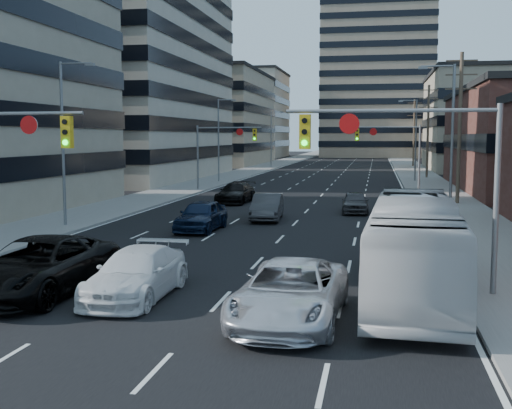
{
  "coord_description": "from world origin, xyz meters",
  "views": [
    {
      "loc": [
        6.39,
        -12.53,
        5.01
      ],
      "look_at": [
        1.49,
        13.35,
        2.2
      ],
      "focal_mm": 45.0,
      "sensor_mm": 36.0,
      "label": 1
    }
  ],
  "objects_px": {
    "black_pickup": "(39,267)",
    "white_van": "(137,274)",
    "silver_suv": "(290,293)",
    "sedan_blue": "(201,215)",
    "transit_bus": "(414,247)"
  },
  "relations": [
    {
      "from": "black_pickup",
      "to": "white_van",
      "type": "bearing_deg",
      "value": 6.65
    },
    {
      "from": "silver_suv",
      "to": "sedan_blue",
      "type": "relative_size",
      "value": 1.21
    },
    {
      "from": "silver_suv",
      "to": "transit_bus",
      "type": "height_order",
      "value": "transit_bus"
    },
    {
      "from": "silver_suv",
      "to": "black_pickup",
      "type": "bearing_deg",
      "value": 172.11
    },
    {
      "from": "black_pickup",
      "to": "silver_suv",
      "type": "distance_m",
      "value": 8.36
    },
    {
      "from": "sedan_blue",
      "to": "white_van",
      "type": "bearing_deg",
      "value": -80.79
    },
    {
      "from": "white_van",
      "to": "sedan_blue",
      "type": "bearing_deg",
      "value": 98.05
    },
    {
      "from": "black_pickup",
      "to": "silver_suv",
      "type": "height_order",
      "value": "black_pickup"
    },
    {
      "from": "silver_suv",
      "to": "white_van",
      "type": "bearing_deg",
      "value": 163.67
    },
    {
      "from": "black_pickup",
      "to": "transit_bus",
      "type": "height_order",
      "value": "transit_bus"
    },
    {
      "from": "black_pickup",
      "to": "white_van",
      "type": "relative_size",
      "value": 1.24
    },
    {
      "from": "black_pickup",
      "to": "transit_bus",
      "type": "bearing_deg",
      "value": 12.49
    },
    {
      "from": "transit_bus",
      "to": "silver_suv",
      "type": "bearing_deg",
      "value": -131.96
    },
    {
      "from": "silver_suv",
      "to": "sedan_blue",
      "type": "height_order",
      "value": "sedan_blue"
    },
    {
      "from": "black_pickup",
      "to": "white_van",
      "type": "distance_m",
      "value": 3.19
    }
  ]
}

